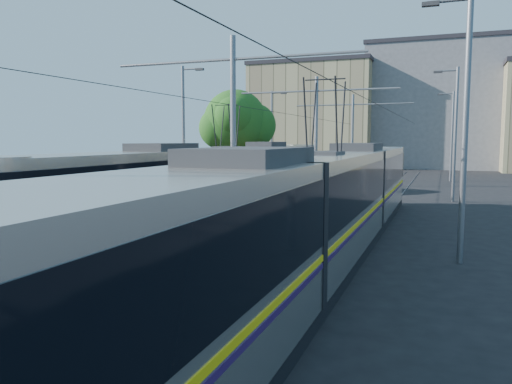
% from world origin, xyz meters
% --- Properties ---
extents(ground, '(160.00, 160.00, 0.00)m').
position_xyz_m(ground, '(0.00, 0.00, 0.00)').
color(ground, black).
rests_on(ground, ground).
extents(platform, '(4.00, 50.00, 0.30)m').
position_xyz_m(platform, '(0.00, 17.00, 0.15)').
color(platform, gray).
rests_on(platform, ground).
extents(tactile_strip_left, '(0.70, 50.00, 0.01)m').
position_xyz_m(tactile_strip_left, '(-1.45, 17.00, 0.30)').
color(tactile_strip_left, gray).
rests_on(tactile_strip_left, platform).
extents(tactile_strip_right, '(0.70, 50.00, 0.01)m').
position_xyz_m(tactile_strip_right, '(1.45, 17.00, 0.30)').
color(tactile_strip_right, gray).
rests_on(tactile_strip_right, platform).
extents(rails, '(8.71, 70.00, 0.03)m').
position_xyz_m(rails, '(0.00, 17.00, 0.02)').
color(rails, gray).
rests_on(rails, ground).
extents(tram_left, '(2.43, 31.12, 5.50)m').
position_xyz_m(tram_left, '(-3.60, 15.45, 1.71)').
color(tram_left, black).
rests_on(tram_left, ground).
extents(tram_right, '(2.43, 30.22, 5.50)m').
position_xyz_m(tram_right, '(3.60, 6.46, 1.86)').
color(tram_right, black).
rests_on(tram_right, ground).
extents(catenary, '(9.20, 70.00, 7.00)m').
position_xyz_m(catenary, '(0.00, 14.15, 4.52)').
color(catenary, slate).
rests_on(catenary, platform).
extents(street_lamps, '(15.18, 38.22, 8.00)m').
position_xyz_m(street_lamps, '(-0.00, 21.00, 4.18)').
color(street_lamps, slate).
rests_on(street_lamps, ground).
extents(shelter, '(1.11, 1.36, 2.59)m').
position_xyz_m(shelter, '(0.90, 13.04, 1.66)').
color(shelter, black).
rests_on(shelter, platform).
extents(tree, '(5.05, 4.67, 7.34)m').
position_xyz_m(tree, '(-7.02, 25.57, 4.96)').
color(tree, '#382314').
rests_on(tree, ground).
extents(building_left, '(16.32, 12.24, 14.01)m').
position_xyz_m(building_left, '(-10.00, 60.00, 7.02)').
color(building_left, tan).
rests_on(building_left, ground).
extents(building_centre, '(18.36, 14.28, 16.25)m').
position_xyz_m(building_centre, '(6.00, 64.00, 8.13)').
color(building_centre, gray).
rests_on(building_centre, ground).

